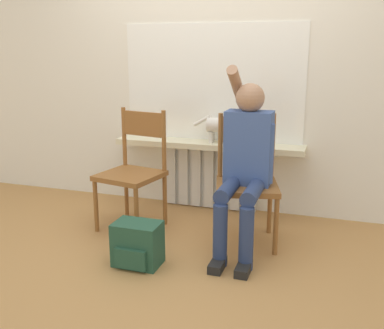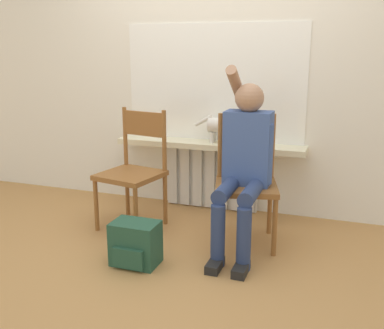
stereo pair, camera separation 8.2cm
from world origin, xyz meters
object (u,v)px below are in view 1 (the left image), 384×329
Objects in this scene: cat at (223,126)px; backpack at (137,244)px; chair_right at (247,179)px; chair_left at (133,169)px; person at (246,158)px.

cat is 1.40m from backpack.
backpack is at bearing -148.85° from chair_right.
backpack is at bearing -103.36° from cat.
chair_right is at bearing 10.97° from chair_left.
backpack is at bearing -140.53° from person.
person is at bearing 39.47° from backpack.
person is 2.98× the size of cat.
person reaches higher than chair_left.
chair_right is 2.16× the size of cat.
backpack is at bearing -52.38° from chair_left.
chair_right is 0.23m from person.
chair_left is 0.80m from backpack.
person reaches higher than chair_right.
chair_left is 0.88m from cat.
chair_right is (0.94, -0.00, 0.00)m from chair_left.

